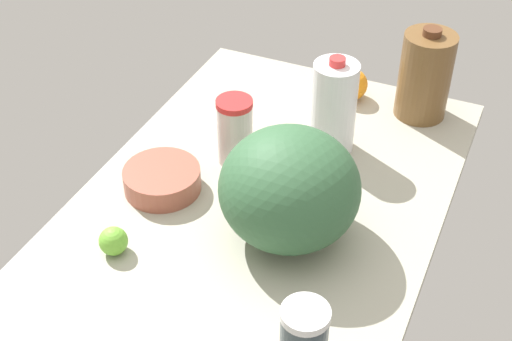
# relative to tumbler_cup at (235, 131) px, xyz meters

# --- Properties ---
(countertop) EXTENTS (1.20, 0.76, 0.03)m
(countertop) POSITION_rel_tumbler_cup_xyz_m (-0.13, -0.11, -0.10)
(countertop) COLOR #A8A593
(countertop) RESTS_ON ground
(tumbler_cup) EXTENTS (0.08, 0.08, 0.16)m
(tumbler_cup) POSITION_rel_tumbler_cup_xyz_m (0.00, 0.00, 0.00)
(tumbler_cup) COLOR beige
(tumbler_cup) RESTS_ON countertop
(chocolate_milk_jug) EXTENTS (0.13, 0.13, 0.24)m
(chocolate_milk_jug) POSITION_rel_tumbler_cup_xyz_m (0.37, -0.34, 0.03)
(chocolate_milk_jug) COLOR brown
(chocolate_milk_jug) RESTS_ON countertop
(watermelon) EXTENTS (0.28, 0.28, 0.24)m
(watermelon) POSITION_rel_tumbler_cup_xyz_m (-0.18, -0.21, 0.04)
(watermelon) COLOR #34603C
(watermelon) RESTS_ON countertop
(mixing_bowl) EXTENTS (0.17, 0.17, 0.05)m
(mixing_bowl) POSITION_rel_tumbler_cup_xyz_m (-0.16, 0.10, -0.06)
(mixing_bowl) COLOR #A55342
(mixing_bowl) RESTS_ON countertop
(milk_jug) EXTENTS (0.10, 0.10, 0.24)m
(milk_jug) POSITION_rel_tumbler_cup_xyz_m (0.14, -0.19, 0.03)
(milk_jug) COLOR white
(milk_jug) RESTS_ON countertop
(orange_by_jug) EXTENTS (0.08, 0.08, 0.08)m
(orange_by_jug) POSITION_rel_tumbler_cup_xyz_m (0.36, -0.16, -0.04)
(orange_by_jug) COLOR orange
(orange_by_jug) RESTS_ON countertop
(lime_far_back) EXTENTS (0.06, 0.06, 0.06)m
(lime_far_back) POSITION_rel_tumbler_cup_xyz_m (-0.37, 0.09, -0.05)
(lime_far_back) COLOR #6DB837
(lime_far_back) RESTS_ON countertop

